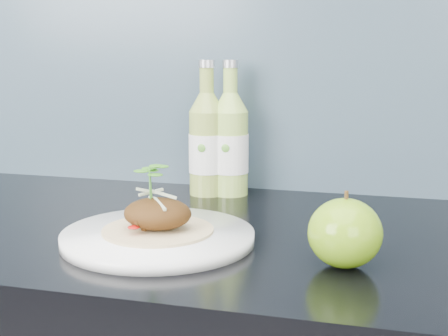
{
  "coord_description": "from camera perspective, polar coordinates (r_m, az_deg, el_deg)",
  "views": [
    {
      "loc": [
        0.27,
        0.81,
        1.17
      ],
      "look_at": [
        0.03,
        1.66,
        1.0
      ],
      "focal_mm": 50.0,
      "sensor_mm": 36.0,
      "label": 1
    }
  ],
  "objects": [
    {
      "name": "subway_backsplash",
      "position": [
        1.21,
        2.88,
        14.67
      ],
      "size": [
        4.0,
        0.02,
        0.7
      ],
      "primitive_type": "cube",
      "color": "#6A8EA8",
      "rests_on": "kitchen_counter"
    },
    {
      "name": "dinner_plate",
      "position": [
        0.89,
        -6.05,
        -6.28
      ],
      "size": [
        0.36,
        0.36,
        0.02
      ],
      "color": "white",
      "rests_on": "kitchen_counter"
    },
    {
      "name": "pork_taco",
      "position": [
        0.88,
        -6.1,
        -3.99
      ],
      "size": [
        0.16,
        0.16,
        0.1
      ],
      "color": "tan",
      "rests_on": "dinner_plate"
    },
    {
      "name": "green_apple",
      "position": [
        0.79,
        11.0,
        -5.86
      ],
      "size": [
        0.12,
        0.12,
        0.1
      ],
      "rotation": [
        0.0,
        0.0,
        -0.42
      ],
      "color": "#59910F",
      "rests_on": "kitchen_counter"
    },
    {
      "name": "cider_bottle_left",
      "position": [
        1.16,
        -1.57,
        2.19
      ],
      "size": [
        0.09,
        0.09,
        0.25
      ],
      "rotation": [
        0.0,
        0.0,
        -0.4
      ],
      "color": "#8FA645",
      "rests_on": "kitchen_counter"
    },
    {
      "name": "cider_bottle_right",
      "position": [
        1.16,
        0.58,
        2.18
      ],
      "size": [
        0.08,
        0.08,
        0.25
      ],
      "rotation": [
        0.0,
        0.0,
        -0.26
      ],
      "color": "#9FC753",
      "rests_on": "kitchen_counter"
    }
  ]
}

